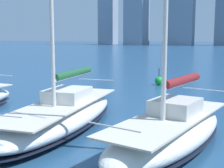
{
  "coord_description": "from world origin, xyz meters",
  "views": [
    {
      "loc": [
        -4.82,
        4.2,
        3.94
      ],
      "look_at": [
        0.21,
        -6.3,
        2.2
      ],
      "focal_mm": 50.0,
      "sensor_mm": 36.0,
      "label": 1
    }
  ],
  "objects": [
    {
      "name": "sailboat_maroon",
      "position": [
        -2.05,
        -6.37,
        0.71
      ],
      "size": [
        3.65,
        8.13,
        12.75
      ],
      "color": "white",
      "rests_on": "ground"
    },
    {
      "name": "channel_buoy",
      "position": [
        2.81,
        -20.79,
        0.36
      ],
      "size": [
        0.7,
        0.7,
        1.4
      ],
      "color": "green",
      "rests_on": "ground"
    },
    {
      "name": "sailboat_forest",
      "position": [
        2.87,
        -6.84,
        0.66
      ],
      "size": [
        3.96,
        9.61,
        12.05
      ],
      "color": "silver",
      "rests_on": "ground"
    }
  ]
}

